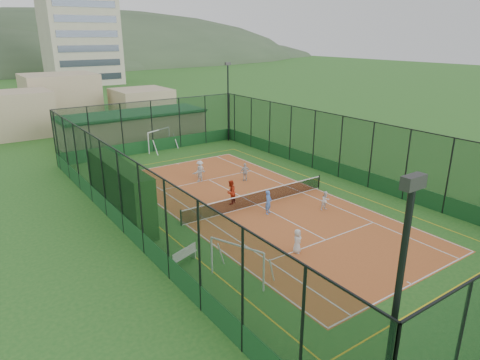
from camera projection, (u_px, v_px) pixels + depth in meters
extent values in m
plane|color=#236121|center=(257.00, 205.00, 29.06)|extent=(300.00, 300.00, 0.00)
cube|color=#AF5627|center=(257.00, 205.00, 29.06)|extent=(11.17, 23.97, 0.01)
cube|color=beige|center=(78.00, 15.00, 94.32)|extent=(15.00, 12.00, 30.00)
cube|color=black|center=(120.00, 191.00, 26.40)|extent=(1.25, 8.31, 3.63)
imported|color=silver|center=(297.00, 241.00, 22.54)|extent=(0.77, 0.69, 1.32)
imported|color=#5185E6|center=(268.00, 202.00, 27.40)|extent=(0.68, 0.61, 1.58)
imported|color=white|center=(325.00, 201.00, 28.03)|extent=(0.66, 0.53, 1.28)
imported|color=silver|center=(200.00, 169.00, 34.24)|extent=(1.05, 0.80, 1.44)
imported|color=silver|center=(245.00, 172.00, 33.56)|extent=(0.89, 0.52, 1.43)
imported|color=white|center=(200.00, 173.00, 33.53)|extent=(1.19, 0.44, 1.27)
imported|color=red|center=(231.00, 192.00, 28.98)|extent=(1.02, 0.97, 1.67)
sphere|color=#CCE033|center=(213.00, 205.00, 28.86)|extent=(0.07, 0.07, 0.07)
sphere|color=#CCE033|center=(248.00, 193.00, 31.16)|extent=(0.07, 0.07, 0.07)
sphere|color=#CCE033|center=(249.00, 197.00, 30.28)|extent=(0.07, 0.07, 0.07)
sphere|color=#CCE033|center=(264.00, 198.00, 30.16)|extent=(0.07, 0.07, 0.07)
sphere|color=#CCE033|center=(200.00, 205.00, 28.90)|extent=(0.07, 0.07, 0.07)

